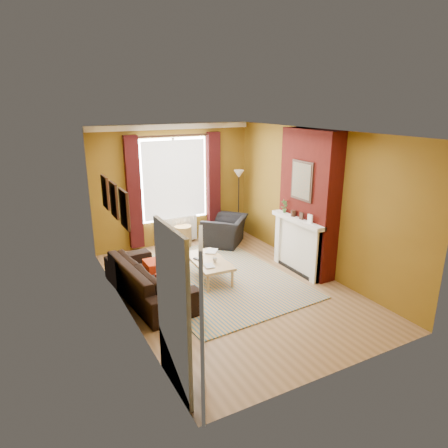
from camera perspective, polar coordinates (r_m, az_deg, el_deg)
The scene contains 12 objects.
ground at distance 7.47m, azimuth 0.91°, elevation -8.96°, with size 5.50×5.50×0.00m, color brown.
room_walls at distance 7.51m, azimuth 4.22°, elevation 2.44°, with size 3.82×5.54×2.83m.
striped_rug at distance 7.82m, azimuth -1.12°, elevation -7.63°, with size 2.79×3.71×0.02m.
sofa at distance 7.13m, azimuth -10.66°, elevation -7.66°, with size 2.26×0.88×0.66m, color black.
armchair at distance 9.48m, azimuth 0.15°, elevation -0.95°, with size 1.04×0.91×0.68m, color black.
coffee_table at distance 7.64m, azimuth -2.22°, elevation -5.42°, with size 0.66×1.23×0.40m.
wicker_stool at distance 9.40m, azimuth -5.86°, elevation -1.76°, with size 0.44×0.44×0.50m.
floor_lamp at distance 9.75m, azimuth 2.12°, elevation 5.63°, with size 0.26×0.26×1.69m.
book_a at distance 7.30m, azimuth -2.77°, elevation -6.08°, with size 0.17×0.23×0.02m, color #999999.
book_b at distance 8.03m, azimuth -2.54°, elevation -3.84°, with size 0.21×0.29×0.02m, color #999999.
mug at distance 7.48m, azimuth -1.30°, elevation -5.19°, with size 0.09×0.09×0.09m, color #999999.
tv_remote at distance 7.63m, azimuth -3.84°, elevation -5.03°, with size 0.11×0.18×0.02m.
Camera 1 is at (-3.25, -5.86, 3.30)m, focal length 32.00 mm.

